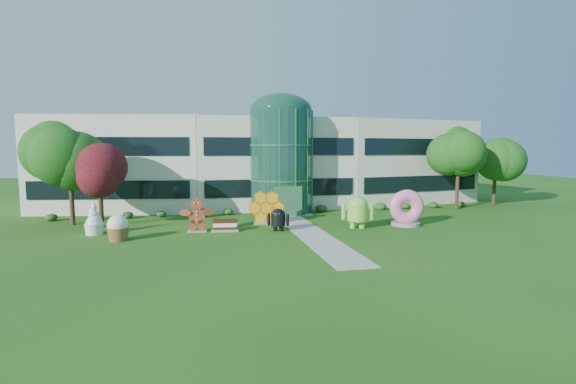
{
  "coord_description": "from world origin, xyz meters",
  "views": [
    {
      "loc": [
        -8.18,
        -27.61,
        6.22
      ],
      "look_at": [
        -0.66,
        6.0,
        2.6
      ],
      "focal_mm": 26.0,
      "sensor_mm": 36.0,
      "label": 1
    }
  ],
  "objects": [
    {
      "name": "donut",
      "position": [
        8.4,
        2.82,
        1.48
      ],
      "size": [
        3.04,
        1.83,
        2.96
      ],
      "primitive_type": null,
      "rotation": [
        0.0,
        0.0,
        -0.17
      ],
      "color": "#D5518C",
      "rests_on": "ground"
    },
    {
      "name": "android_black",
      "position": [
        -2.14,
        2.8,
        1.0
      ],
      "size": [
        2.09,
        1.8,
        2.0
      ],
      "primitive_type": null,
      "rotation": [
        0.0,
        0.0,
        -0.43
      ],
      "color": "black",
      "rests_on": "ground"
    },
    {
      "name": "ice_cream_sandwich",
      "position": [
        -6.04,
        3.63,
        0.44
      ],
      "size": [
        2.1,
        1.24,
        0.89
      ],
      "primitive_type": null,
      "rotation": [
        0.0,
        0.0,
        -0.13
      ],
      "color": "black",
      "rests_on": "ground"
    },
    {
      "name": "cupcake",
      "position": [
        -13.34,
        1.9,
        0.89
      ],
      "size": [
        1.82,
        1.82,
        1.79
      ],
      "primitive_type": null,
      "rotation": [
        0.0,
        0.0,
        0.26
      ],
      "color": "white",
      "rests_on": "ground"
    },
    {
      "name": "trees_backdrop",
      "position": [
        0.0,
        13.0,
        4.2
      ],
      "size": [
        52.0,
        8.0,
        8.4
      ],
      "primitive_type": null,
      "color": "#134D15",
      "rests_on": "ground"
    },
    {
      "name": "ground",
      "position": [
        0.0,
        0.0,
        0.0
      ],
      "size": [
        140.0,
        140.0,
        0.0
      ],
      "primitive_type": "plane",
      "color": "#215114",
      "rests_on": "ground"
    },
    {
      "name": "tree_red",
      "position": [
        -15.5,
        7.5,
        3.0
      ],
      "size": [
        4.0,
        4.0,
        6.0
      ],
      "primitive_type": null,
      "color": "#3F0C14",
      "rests_on": "ground"
    },
    {
      "name": "honeycomb",
      "position": [
        -2.47,
        5.99,
        1.23
      ],
      "size": [
        3.24,
        1.49,
        2.45
      ],
      "primitive_type": null,
      "rotation": [
        0.0,
        0.0,
        -0.12
      ],
      "color": "#F4A518",
      "rests_on": "ground"
    },
    {
      "name": "android_green",
      "position": [
        4.14,
        2.57,
        1.48
      ],
      "size": [
        3.03,
        2.49,
        2.96
      ],
      "primitive_type": null,
      "rotation": [
        0.0,
        0.0,
        -0.32
      ],
      "color": "#7EC740",
      "rests_on": "ground"
    },
    {
      "name": "froyo",
      "position": [
        -15.38,
        4.46,
        1.25
      ],
      "size": [
        1.61,
        1.61,
        2.49
      ],
      "primitive_type": null,
      "rotation": [
        0.0,
        0.0,
        0.11
      ],
      "color": "white",
      "rests_on": "ground"
    },
    {
      "name": "building",
      "position": [
        0.0,
        18.0,
        4.65
      ],
      "size": [
        46.0,
        15.0,
        9.3
      ],
      "primitive_type": null,
      "color": "beige",
      "rests_on": "ground"
    },
    {
      "name": "atrium",
      "position": [
        0.0,
        12.0,
        4.9
      ],
      "size": [
        6.0,
        6.0,
        9.8
      ],
      "primitive_type": "cylinder",
      "color": "#194738",
      "rests_on": "ground"
    },
    {
      "name": "gingerbread",
      "position": [
        -8.1,
        3.89,
        1.3
      ],
      "size": [
        2.89,
        1.31,
        2.6
      ],
      "primitive_type": null,
      "rotation": [
        0.0,
        0.0,
        -0.08
      ],
      "color": "brown",
      "rests_on": "ground"
    },
    {
      "name": "walkway",
      "position": [
        0.0,
        2.0,
        0.02
      ],
      "size": [
        2.4,
        20.0,
        0.04
      ],
      "primitive_type": "cube",
      "color": "#9E9E93",
      "rests_on": "ground"
    }
  ]
}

